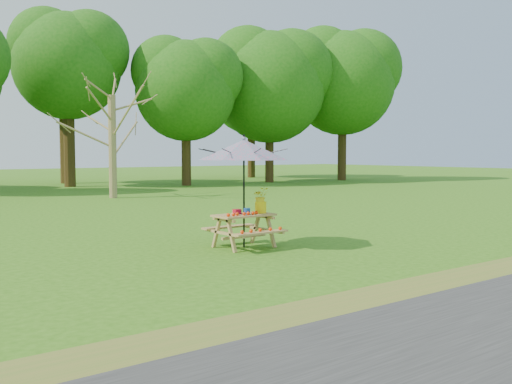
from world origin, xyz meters
TOP-DOWN VIEW (x-y plane):
  - ground at (0.00, 0.00)m, footprint 120.00×120.00m
  - road at (0.00, -5.00)m, footprint 120.00×4.00m
  - drygrass_strip at (0.00, -2.80)m, footprint 120.00×1.20m
  - bare_tree at (4.83, 14.85)m, footprint 6.51×6.51m
  - picnic_table at (1.98, 1.56)m, footprint 1.20×1.32m
  - patio_umbrella at (1.98, 1.56)m, footprint 2.31×2.31m
  - produce_bins at (1.93, 1.58)m, footprint 0.24×0.43m
  - tomatoes_row at (1.83, 1.38)m, footprint 0.77×0.13m
  - flower_bucket at (2.38, 1.53)m, footprint 0.40×0.38m

SIDE VIEW (x-z plane):
  - ground at x=0.00m, z-range 0.00..0.00m
  - drygrass_strip at x=0.00m, z-range 0.00..0.01m
  - road at x=0.00m, z-range 0.00..0.01m
  - picnic_table at x=1.98m, z-range -0.01..0.66m
  - tomatoes_row at x=1.83m, z-range 0.67..0.74m
  - produce_bins at x=1.93m, z-range 0.66..0.79m
  - flower_bucket at x=2.38m, z-range 0.69..1.21m
  - patio_umbrella at x=1.98m, z-range 0.82..3.07m
  - bare_tree at x=4.83m, z-range 1.06..10.91m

